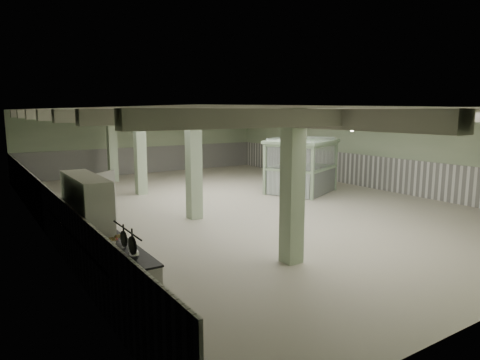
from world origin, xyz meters
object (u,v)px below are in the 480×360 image
filing_cabinet (319,176)px  prep_counter (95,251)px  walkin_cooler (89,225)px  guard_booth (301,156)px

filing_cabinet → prep_counter: bearing=-164.8°
prep_counter → filing_cabinet: size_ratio=4.90×
walkin_cooler → filing_cabinet: bearing=23.2°
prep_counter → filing_cabinet: (11.51, 5.06, 0.10)m
prep_counter → filing_cabinet: 12.57m
guard_booth → filing_cabinet: (1.46, 0.41, -1.03)m
prep_counter → guard_booth: (10.05, 4.65, 1.14)m
prep_counter → walkin_cooler: bearing=131.5°
guard_booth → filing_cabinet: size_ratio=3.20×
prep_counter → guard_booth: size_ratio=1.53×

